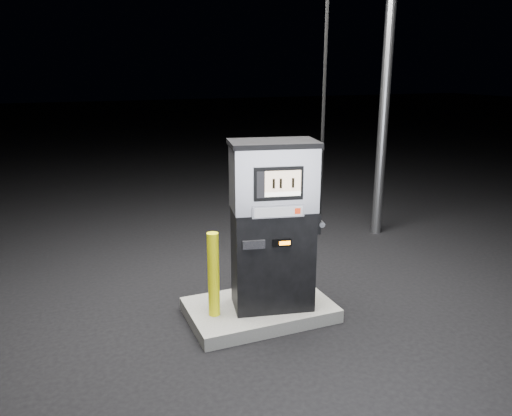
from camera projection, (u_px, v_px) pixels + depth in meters
name	position (u px, v px, depth m)	size (l,w,h in m)	color
ground	(260.00, 316.00, 5.69)	(80.00, 80.00, 0.00)	black
pump_island	(260.00, 310.00, 5.67)	(1.60, 1.00, 0.15)	#63635E
fuel_dispenser	(273.00, 224.00, 5.36)	(1.07, 0.73, 3.85)	black
bollard_left	(213.00, 275.00, 5.28)	(0.12, 0.12, 0.93)	#FFFD0E
bollard_right	(307.00, 268.00, 5.66)	(0.10, 0.10, 0.78)	#FFFD0E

